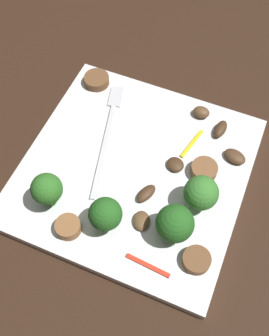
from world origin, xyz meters
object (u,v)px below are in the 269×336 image
(sausage_slice_1, at_px, (68,227))
(mushroom_1, at_px, (142,221))
(mushroom_0, at_px, (146,193))
(mushroom_4, at_px, (175,164))
(mushroom_5, at_px, (201,112))
(sausage_slice_0, at_px, (97,80))
(plate, at_px, (134,171))
(broccoli_floret_0, at_px, (101,213))
(fork, at_px, (108,130))
(sausage_slice_3, at_px, (196,260))
(sausage_slice_2, at_px, (204,170))
(pepper_strip_1, at_px, (192,144))
(pepper_strip_2, at_px, (148,266))
(broccoli_floret_2, at_px, (47,189))
(broccoli_floret_3, at_px, (175,224))
(broccoli_floret_1, at_px, (201,193))
(mushroom_3, at_px, (221,129))
(mushroom_2, at_px, (235,157))

(sausage_slice_1, bearing_deg, mushroom_1, -61.31)
(mushroom_0, xyz_separation_m, mushroom_4, (0.05, -0.02, -0.00))
(mushroom_5, bearing_deg, sausage_slice_0, 90.81)
(plate, distance_m, broccoli_floret_0, 0.09)
(fork, distance_m, sausage_slice_3, 0.21)
(sausage_slice_3, distance_m, mushroom_5, 0.21)
(broccoli_floret_0, bearing_deg, sausage_slice_2, -38.40)
(sausage_slice_1, bearing_deg, pepper_strip_1, -29.21)
(fork, xyz_separation_m, pepper_strip_1, (0.02, -0.11, -0.00))
(sausage_slice_0, height_order, pepper_strip_2, sausage_slice_0)
(sausage_slice_1, relative_size, sausage_slice_2, 0.90)
(fork, height_order, sausage_slice_2, sausage_slice_2)
(sausage_slice_3, bearing_deg, sausage_slice_0, 47.70)
(plate, relative_size, mushroom_0, 9.48)
(sausage_slice_0, bearing_deg, sausage_slice_1, -162.85)
(broccoli_floret_0, relative_size, sausage_slice_0, 1.41)
(sausage_slice_1, distance_m, mushroom_4, 0.15)
(broccoli_floret_2, height_order, pepper_strip_1, broccoli_floret_2)
(broccoli_floret_2, bearing_deg, pepper_strip_2, -101.72)
(sausage_slice_0, bearing_deg, broccoli_floret_3, -134.11)
(sausage_slice_1, bearing_deg, broccoli_floret_3, -69.70)
(mushroom_4, xyz_separation_m, pepper_strip_2, (-0.13, -0.02, -0.00))
(mushroom_0, height_order, pepper_strip_1, mushroom_0)
(pepper_strip_1, bearing_deg, broccoli_floret_2, 138.10)
(broccoli_floret_0, xyz_separation_m, broccoli_floret_2, (0.00, 0.07, 0.00))
(sausage_slice_0, xyz_separation_m, mushroom_1, (-0.18, -0.14, -0.00))
(broccoli_floret_3, xyz_separation_m, sausage_slice_2, (0.09, -0.01, -0.02))
(mushroom_1, bearing_deg, broccoli_floret_1, -47.83)
(broccoli_floret_0, relative_size, broccoli_floret_2, 0.96)
(mushroom_0, bearing_deg, pepper_strip_1, -16.64)
(mushroom_4, bearing_deg, pepper_strip_1, -12.54)
(broccoli_floret_0, relative_size, mushroom_1, 1.99)
(broccoli_floret_0, distance_m, sausage_slice_3, 0.12)
(broccoli_floret_1, distance_m, sausage_slice_0, 0.23)
(mushroom_4, bearing_deg, mushroom_3, -26.56)
(sausage_slice_3, relative_size, mushroom_0, 1.09)
(sausage_slice_2, bearing_deg, pepper_strip_2, 171.71)
(mushroom_3, bearing_deg, pepper_strip_1, 140.62)
(sausage_slice_0, height_order, mushroom_5, same)
(mushroom_3, bearing_deg, sausage_slice_3, -171.70)
(plate, height_order, mushroom_1, mushroom_1)
(mushroom_2, relative_size, pepper_strip_1, 0.58)
(broccoli_floret_0, bearing_deg, mushroom_5, -16.00)
(fork, bearing_deg, plate, -139.82)
(sausage_slice_2, bearing_deg, mushroom_2, -40.38)
(pepper_strip_1, bearing_deg, mushroom_3, -39.38)
(mushroom_2, bearing_deg, broccoli_floret_2, 127.73)
(sausage_slice_0, height_order, mushroom_3, same)
(mushroom_0, relative_size, mushroom_2, 1.01)
(sausage_slice_3, relative_size, mushroom_2, 1.10)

